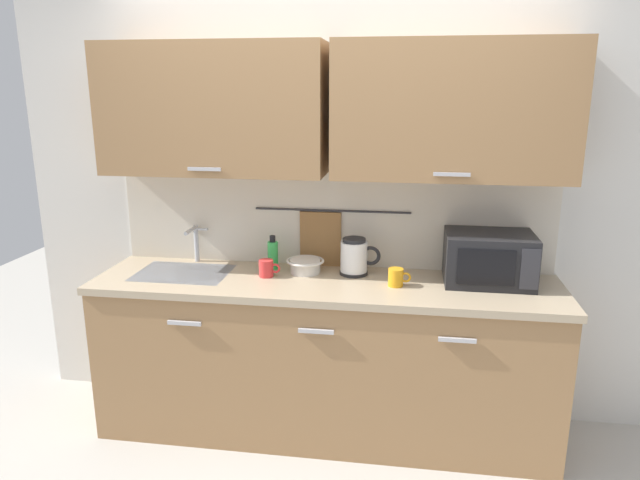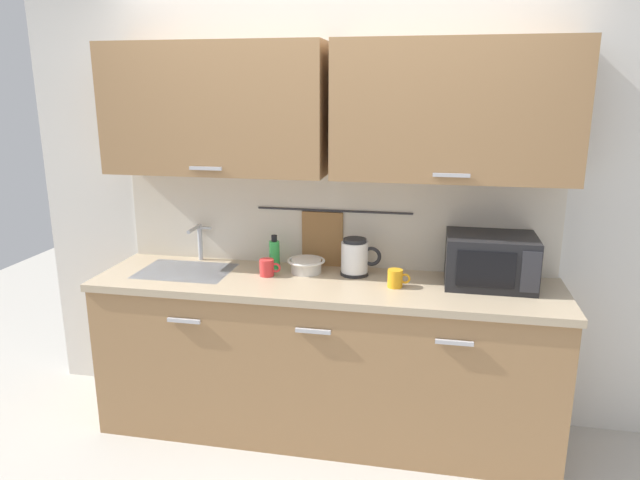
# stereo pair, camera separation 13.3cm
# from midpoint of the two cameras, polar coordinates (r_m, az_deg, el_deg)

# --- Properties ---
(ground) EXTENTS (8.00, 8.00, 0.00)m
(ground) POSITION_cam_midpoint_polar(r_m,az_deg,el_deg) (3.30, -1.56, -20.73)
(ground) COLOR #B7B2A8
(counter_unit) EXTENTS (2.53, 0.64, 0.90)m
(counter_unit) POSITION_cam_midpoint_polar(r_m,az_deg,el_deg) (3.32, -0.87, -11.29)
(counter_unit) COLOR #997047
(counter_unit) RESTS_ON ground
(back_wall_assembly) EXTENTS (3.70, 0.41, 2.50)m
(back_wall_assembly) POSITION_cam_midpoint_polar(r_m,az_deg,el_deg) (3.23, -0.07, 7.79)
(back_wall_assembly) COLOR silver
(back_wall_assembly) RESTS_ON ground
(sink_faucet) EXTENTS (0.09, 0.17, 0.22)m
(sink_faucet) POSITION_cam_midpoint_polar(r_m,az_deg,el_deg) (3.53, -13.23, 0.09)
(sink_faucet) COLOR #B2B5BA
(sink_faucet) RESTS_ON counter_unit
(microwave) EXTENTS (0.46, 0.35, 0.27)m
(microwave) POSITION_cam_midpoint_polar(r_m,az_deg,el_deg) (3.20, 15.12, -1.75)
(microwave) COLOR black
(microwave) RESTS_ON counter_unit
(electric_kettle) EXTENTS (0.23, 0.16, 0.21)m
(electric_kettle) POSITION_cam_midpoint_polar(r_m,az_deg,el_deg) (3.23, 2.26, -1.67)
(electric_kettle) COLOR black
(electric_kettle) RESTS_ON counter_unit
(dish_soap_bottle) EXTENTS (0.06, 0.06, 0.20)m
(dish_soap_bottle) POSITION_cam_midpoint_polar(r_m,az_deg,el_deg) (3.35, -5.79, -1.40)
(dish_soap_bottle) COLOR green
(dish_soap_bottle) RESTS_ON counter_unit
(mug_near_sink) EXTENTS (0.12, 0.08, 0.09)m
(mug_near_sink) POSITION_cam_midpoint_polar(r_m,az_deg,el_deg) (3.23, -6.44, -2.78)
(mug_near_sink) COLOR red
(mug_near_sink) RESTS_ON counter_unit
(mixing_bowl) EXTENTS (0.21, 0.21, 0.08)m
(mixing_bowl) POSITION_cam_midpoint_polar(r_m,az_deg,el_deg) (3.28, -2.62, -2.47)
(mixing_bowl) COLOR silver
(mixing_bowl) RESTS_ON counter_unit
(mug_by_kettle) EXTENTS (0.12, 0.08, 0.09)m
(mug_by_kettle) POSITION_cam_midpoint_polar(r_m,az_deg,el_deg) (3.07, 6.28, -3.67)
(mug_by_kettle) COLOR orange
(mug_by_kettle) RESTS_ON counter_unit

